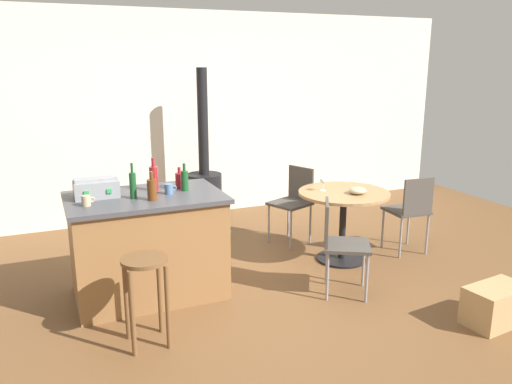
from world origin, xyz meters
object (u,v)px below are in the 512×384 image
(serving_bowl, at_px, (358,191))
(wood_stove, at_px, (205,188))
(bottle_4, at_px, (133,185))
(cup_1, at_px, (86,201))
(bottle_1, at_px, (154,178))
(wooden_stool, at_px, (145,282))
(cardboard_box, at_px, (496,305))
(toolbox, at_px, (96,188))
(bottle_3, at_px, (185,180))
(wine_glass, at_px, (323,181))
(bottle_0, at_px, (179,180))
(folding_chair_near, at_px, (294,198))
(folding_chair_far, at_px, (339,240))
(folding_chair_left, at_px, (410,208))
(bottle_2, at_px, (152,189))
(dining_table, at_px, (343,208))
(cup_0, at_px, (169,189))
(kitchen_island, at_px, (148,245))

(serving_bowl, bearing_deg, wood_stove, 118.87)
(bottle_4, relative_size, cup_1, 2.87)
(bottle_1, height_order, bottle_4, bottle_4)
(wooden_stool, bearing_deg, cardboard_box, -16.90)
(toolbox, distance_m, bottle_3, 0.76)
(wine_glass, bearing_deg, cardboard_box, -71.87)
(bottle_0, bearing_deg, wood_stove, 65.28)
(folding_chair_near, xyz_separation_m, folding_chair_far, (-0.26, -1.38, -0.01))
(wood_stove, distance_m, bottle_4, 2.25)
(folding_chair_left, xyz_separation_m, bottle_2, (-2.80, -0.07, 0.51))
(bottle_4, xyz_separation_m, serving_bowl, (2.23, -0.06, -0.26))
(wooden_stool, xyz_separation_m, cup_1, (-0.31, 0.70, 0.47))
(dining_table, relative_size, bottle_0, 4.83)
(bottle_2, distance_m, cardboard_box, 2.96)
(bottle_4, relative_size, cup_0, 2.83)
(folding_chair_far, relative_size, cup_1, 8.06)
(wooden_stool, distance_m, bottle_3, 1.16)
(kitchen_island, bearing_deg, wood_stove, 58.09)
(toolbox, distance_m, wine_glass, 2.26)
(cup_0, xyz_separation_m, serving_bowl, (1.92, -0.09, -0.19))
(folding_chair_near, xyz_separation_m, folding_chair_left, (0.99, -0.83, -0.01))
(toolbox, bearing_deg, folding_chair_left, -3.77)
(wood_stove, xyz_separation_m, wine_glass, (0.78, -1.62, 0.37))
(bottle_1, height_order, bottle_3, bottle_1)
(bottle_1, height_order, cup_0, bottle_1)
(cup_0, xyz_separation_m, wine_glass, (1.66, 0.16, -0.12))
(cardboard_box, bearing_deg, bottle_3, 141.13)
(dining_table, bearing_deg, bottle_2, -174.68)
(bottle_4, bearing_deg, bottle_3, 11.34)
(folding_chair_far, bearing_deg, folding_chair_left, 23.72)
(wooden_stool, bearing_deg, cup_1, 113.98)
(bottle_2, bearing_deg, bottle_0, 45.08)
(folding_chair_left, relative_size, cup_1, 8.14)
(folding_chair_far, bearing_deg, serving_bowl, 44.73)
(folding_chair_near, height_order, wine_glass, wine_glass)
(toolbox, height_order, cup_1, toolbox)
(folding_chair_far, height_order, bottle_1, bottle_1)
(folding_chair_far, relative_size, wood_stove, 0.43)
(bottle_2, bearing_deg, dining_table, 5.32)
(cup_0, bearing_deg, kitchen_island, 169.76)
(kitchen_island, relative_size, folding_chair_left, 1.54)
(kitchen_island, relative_size, bottle_3, 5.38)
(bottle_0, xyz_separation_m, serving_bowl, (1.77, -0.26, -0.22))
(dining_table, height_order, bottle_2, bottle_2)
(toolbox, bearing_deg, wood_stove, 48.13)
(folding_chair_far, distance_m, wood_stove, 2.46)
(toolbox, bearing_deg, bottle_1, 4.89)
(wood_stove, xyz_separation_m, serving_bowl, (1.03, -1.87, 0.30))
(wooden_stool, relative_size, wood_stove, 0.34)
(toolbox, xyz_separation_m, bottle_4, (0.28, -0.16, 0.04))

